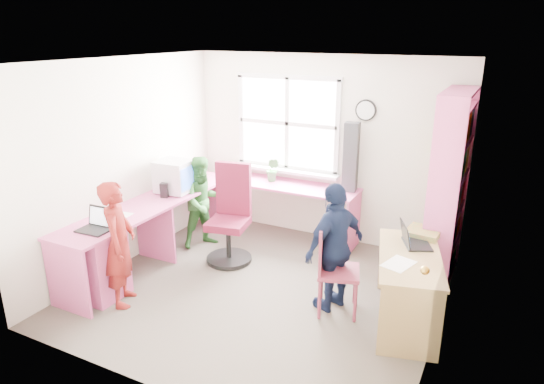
% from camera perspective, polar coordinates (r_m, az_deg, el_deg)
% --- Properties ---
extents(room, '(3.64, 3.44, 2.44)m').
position_cam_1_polar(room, '(4.92, -0.69, 1.32)').
color(room, '#4C433B').
rests_on(room, ground).
extents(l_desk, '(2.38, 2.95, 0.75)m').
position_cam_1_polar(l_desk, '(5.61, -14.60, -5.39)').
color(l_desk, '#E85D9E').
rests_on(l_desk, ground).
extents(right_desk, '(0.84, 1.30, 0.69)m').
position_cam_1_polar(right_desk, '(4.77, 15.75, -9.27)').
color(right_desk, '#A58652').
rests_on(right_desk, ground).
extents(bookshelf, '(0.30, 1.02, 2.10)m').
position_cam_1_polar(bookshelf, '(5.54, 20.01, -0.18)').
color(bookshelf, '#E85D9E').
rests_on(bookshelf, ground).
extents(swivel_chair, '(0.64, 0.64, 1.18)m').
position_cam_1_polar(swivel_chair, '(5.85, -4.91, -3.27)').
color(swivel_chair, black).
rests_on(swivel_chair, ground).
extents(wooden_chair, '(0.50, 0.50, 0.91)m').
position_cam_1_polar(wooden_chair, '(4.80, 7.04, -8.58)').
color(wooden_chair, '#8E2F45').
rests_on(wooden_chair, ground).
extents(crt_monitor, '(0.44, 0.39, 0.40)m').
position_cam_1_polar(crt_monitor, '(6.10, -11.41, 1.81)').
color(crt_monitor, silver).
rests_on(crt_monitor, l_desk).
extents(laptop_left, '(0.33, 0.28, 0.22)m').
position_cam_1_polar(laptop_left, '(5.22, -19.90, -3.62)').
color(laptop_left, black).
rests_on(laptop_left, l_desk).
extents(laptop_right, '(0.38, 0.41, 0.22)m').
position_cam_1_polar(laptop_right, '(4.89, 16.17, -5.44)').
color(laptop_right, black).
rests_on(laptop_right, right_desk).
extents(speaker_a, '(0.11, 0.11, 0.18)m').
position_cam_1_polar(speaker_a, '(5.98, -12.53, 0.22)').
color(speaker_a, black).
rests_on(speaker_a, l_desk).
extents(speaker_b, '(0.10, 0.10, 0.16)m').
position_cam_1_polar(speaker_b, '(6.34, -10.09, 1.38)').
color(speaker_b, black).
rests_on(speaker_b, l_desk).
extents(cd_tower, '(0.19, 0.17, 0.87)m').
position_cam_1_polar(cd_tower, '(6.06, 9.26, 4.06)').
color(cd_tower, black).
rests_on(cd_tower, l_desk).
extents(game_box, '(0.34, 0.34, 0.06)m').
position_cam_1_polar(game_box, '(5.15, 17.41, -4.56)').
color(game_box, red).
rests_on(game_box, right_desk).
extents(paper_a, '(0.26, 0.34, 0.00)m').
position_cam_1_polar(paper_a, '(5.50, -17.80, -2.82)').
color(paper_a, white).
rests_on(paper_a, l_desk).
extents(paper_b, '(0.29, 0.35, 0.00)m').
position_cam_1_polar(paper_b, '(4.50, 14.67, -8.17)').
color(paper_b, white).
rests_on(paper_b, right_desk).
extents(potted_plant, '(0.19, 0.16, 0.33)m').
position_cam_1_polar(potted_plant, '(6.43, 0.10, 2.65)').
color(potted_plant, '#307932').
rests_on(potted_plant, l_desk).
extents(person_red, '(0.51, 0.57, 1.30)m').
position_cam_1_polar(person_red, '(5.08, -17.53, -5.85)').
color(person_red, maroon).
rests_on(person_red, ground).
extents(person_green, '(0.69, 0.73, 1.19)m').
position_cam_1_polar(person_green, '(6.22, -8.02, -1.19)').
color(person_green, '#2D6B2A').
rests_on(person_green, ground).
extents(person_navy, '(0.59, 0.83, 1.31)m').
position_cam_1_polar(person_navy, '(4.80, 7.40, -6.45)').
color(person_navy, '#121C39').
rests_on(person_navy, ground).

